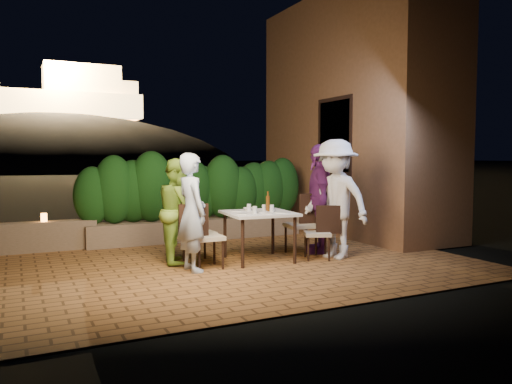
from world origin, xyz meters
TOP-DOWN VIEW (x-y plane):
  - ground at (0.00, 0.00)m, footprint 400.00×400.00m
  - terrace_floor at (0.00, 0.50)m, footprint 7.00×6.00m
  - building_wall at (3.60, 2.00)m, footprint 1.60×5.00m
  - window_pane at (2.82, 1.50)m, footprint 0.08×1.00m
  - window_frame at (2.81, 1.50)m, footprint 0.06×1.15m
  - planter at (0.20, 2.30)m, footprint 4.20×0.55m
  - hedge at (0.20, 2.30)m, footprint 4.00×0.70m
  - parapet at (-2.80, 2.30)m, footprint 2.20×0.30m
  - hill at (2.00, 60.00)m, footprint 52.00×40.00m
  - fortress at (2.00, 60.00)m, footprint 26.00×8.00m
  - dining_table at (0.39, 0.02)m, footprint 1.08×1.08m
  - plate_nw at (0.06, -0.17)m, footprint 0.23×0.23m
  - plate_sw at (0.12, 0.25)m, footprint 0.24×0.24m
  - plate_ne at (0.65, -0.24)m, footprint 0.23×0.23m
  - plate_se at (0.69, 0.24)m, footprint 0.22×0.22m
  - plate_centre at (0.39, -0.00)m, footprint 0.24×0.24m
  - plate_front at (0.40, -0.27)m, footprint 0.21×0.21m
  - glass_nw at (0.23, -0.16)m, footprint 0.07×0.07m
  - glass_sw at (0.30, 0.20)m, footprint 0.07×0.07m
  - glass_ne at (0.57, -0.07)m, footprint 0.07×0.07m
  - glass_se at (0.53, 0.13)m, footprint 0.06×0.06m
  - beer_bottle at (0.55, 0.04)m, footprint 0.06×0.06m
  - bowl at (0.35, 0.31)m, footprint 0.22×0.22m
  - chair_left_front at (-0.51, -0.12)m, footprint 0.44×0.44m
  - chair_left_back at (-0.48, 0.31)m, footprint 0.46×0.46m
  - chair_right_front at (1.24, -0.29)m, footprint 0.51×0.51m
  - chair_right_back at (1.23, 0.19)m, footprint 0.51×0.51m
  - diner_blue at (-0.76, -0.21)m, footprint 0.45×0.64m
  - diner_green at (-0.76, 0.42)m, footprint 0.73×0.87m
  - diner_white at (1.55, -0.34)m, footprint 1.04×1.36m
  - diner_purple at (1.57, 0.17)m, footprint 0.85×1.14m
  - parapet_lamp at (-2.54, 2.30)m, footprint 0.10×0.10m

SIDE VIEW (x-z plane):
  - hill at x=2.00m, z-range -15.00..7.00m
  - terrace_floor at x=0.00m, z-range -0.15..0.00m
  - ground at x=0.00m, z-range -0.02..-0.02m
  - planter at x=0.20m, z-range 0.00..0.40m
  - parapet at x=-2.80m, z-range 0.00..0.50m
  - dining_table at x=0.39m, z-range 0.00..0.75m
  - chair_right_front at x=1.24m, z-range 0.00..0.84m
  - chair_left_back at x=-0.48m, z-range 0.00..0.93m
  - chair_left_front at x=-0.51m, z-range 0.00..0.93m
  - chair_right_back at x=1.23m, z-range 0.00..0.99m
  - parapet_lamp at x=-2.54m, z-range 0.50..0.64m
  - plate_front at x=0.40m, z-range 0.75..0.76m
  - plate_se at x=0.69m, z-range 0.75..0.76m
  - plate_nw at x=0.06m, z-range 0.75..0.76m
  - plate_ne at x=0.65m, z-range 0.75..0.76m
  - plate_sw at x=0.12m, z-range 0.75..0.76m
  - plate_centre at x=0.39m, z-range 0.75..0.76m
  - bowl at x=0.35m, z-range 0.75..0.79m
  - diner_green at x=-0.76m, z-range 0.00..1.57m
  - glass_se at x=0.53m, z-range 0.75..0.85m
  - glass_ne at x=0.57m, z-range 0.75..0.86m
  - glass_sw at x=0.30m, z-range 0.75..0.86m
  - glass_nw at x=0.23m, z-range 0.75..0.86m
  - diner_blue at x=-0.76m, z-range 0.00..1.65m
  - diner_purple at x=1.57m, z-range 0.00..1.80m
  - beer_bottle at x=0.55m, z-range 0.75..1.06m
  - diner_white at x=1.55m, z-range 0.00..1.86m
  - hedge at x=0.20m, z-range 0.40..1.50m
  - window_pane at x=2.82m, z-range 1.30..2.70m
  - window_frame at x=2.81m, z-range 1.23..2.77m
  - building_wall at x=3.60m, z-range 0.00..5.00m
  - fortress at x=2.00m, z-range 6.50..14.50m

